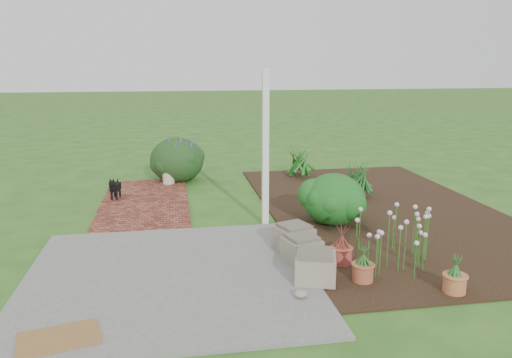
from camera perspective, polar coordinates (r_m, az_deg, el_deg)
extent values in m
plane|color=#29571B|center=(8.07, -0.93, -5.54)|extent=(80.00, 80.00, 0.00)
cube|color=#626260|center=(6.35, -9.86, -10.91)|extent=(3.50, 3.50, 0.04)
cube|color=#5A251C|center=(9.67, -12.56, -2.56)|extent=(1.60, 3.50, 0.04)
cube|color=black|center=(9.21, 14.17, -3.46)|extent=(4.00, 7.00, 0.03)
cube|color=white|center=(7.90, 1.08, 3.42)|extent=(0.10, 0.10, 2.50)
cube|color=#76685A|center=(6.09, 6.82, -10.04)|extent=(0.59, 0.59, 0.31)
cube|color=#756C57|center=(7.05, 4.36, -6.73)|extent=(0.58, 0.58, 0.30)
cube|color=#77745D|center=(6.67, 5.25, -8.02)|extent=(0.54, 0.54, 0.29)
cube|color=brown|center=(5.28, -21.63, -16.57)|extent=(0.84, 0.64, 0.02)
cube|color=black|center=(9.92, -15.77, -0.89)|extent=(0.19, 0.33, 0.14)
cylinder|color=black|center=(9.86, -16.16, -1.87)|extent=(0.04, 0.04, 0.15)
cylinder|color=black|center=(9.83, -15.64, -1.88)|extent=(0.04, 0.04, 0.15)
cylinder|color=black|center=(10.07, -15.80, -1.54)|extent=(0.04, 0.04, 0.15)
cylinder|color=black|center=(10.04, -15.28, -1.55)|extent=(0.04, 0.04, 0.15)
sphere|color=black|center=(9.72, -16.12, -0.53)|extent=(0.13, 0.13, 0.13)
cone|color=black|center=(10.05, -15.55, -0.15)|extent=(0.07, 0.10, 0.11)
cylinder|color=beige|center=(10.90, -9.97, 0.37)|extent=(0.29, 0.29, 0.34)
ellipsoid|color=#0D3E14|center=(8.16, 8.87, -2.15)|extent=(1.26, 1.26, 0.85)
cylinder|color=#A44337|center=(6.67, 9.74, -8.56)|extent=(0.34, 0.34, 0.22)
cylinder|color=#B2673C|center=(6.23, 21.75, -11.02)|extent=(0.28, 0.28, 0.21)
cylinder|color=#9D5135|center=(6.21, 12.10, -10.38)|extent=(0.27, 0.27, 0.22)
ellipsoid|color=black|center=(11.21, -9.02, 2.29)|extent=(1.51, 1.51, 1.01)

